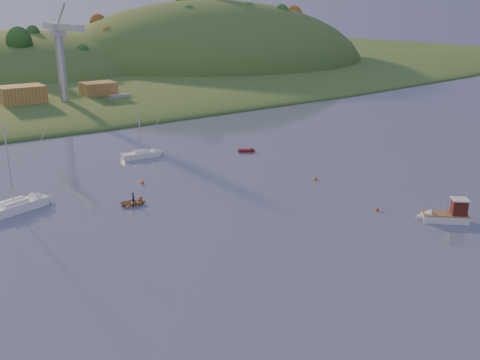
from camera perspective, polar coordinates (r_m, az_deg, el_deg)
ground at (r=54.35m, az=22.56°, el=-12.82°), size 500.00×500.00×0.00m
shore_slope at (r=194.71m, az=-22.71°, el=8.74°), size 640.00×150.00×7.00m
hill_center at (r=240.46m, az=-22.86°, el=10.23°), size 140.00×120.00×36.00m
hill_right at (r=258.80m, az=-3.10°, el=12.03°), size 150.00×130.00×60.00m
hillside_trees at (r=214.13m, az=-23.95°, el=9.31°), size 280.00×50.00×32.00m
wharf at (r=154.70m, az=-17.28°, el=7.71°), size 42.00×16.00×2.40m
shed_west at (r=151.72m, az=-22.22°, el=8.39°), size 11.00×8.00×4.80m
shed_east at (r=158.65m, az=-14.86°, el=9.33°), size 9.00×7.00×4.00m
dock_crane at (r=148.56m, az=-18.53°, el=13.44°), size 3.20×28.00×20.30m
fishing_boat at (r=74.19m, az=20.73°, el=-3.47°), size 6.34×6.00×4.26m
sailboat_near at (r=78.93m, az=-22.91°, el=-2.59°), size 9.21×5.21×12.25m
sailboat_far at (r=100.75m, az=-10.50°, el=2.75°), size 7.27×2.72×9.87m
canoe at (r=76.70m, az=-11.29°, el=-2.38°), size 4.13×3.47×0.73m
paddler at (r=76.55m, az=-11.31°, el=-2.08°), size 0.54×0.67×1.60m
red_tender at (r=103.08m, az=0.99°, el=3.16°), size 3.46×2.90×1.16m
work_vessel at (r=154.89m, az=-12.71°, el=8.10°), size 13.98×7.37×3.42m
buoy_0 at (r=75.52m, az=14.43°, el=-3.03°), size 0.50×0.50×0.50m
buoy_1 at (r=86.98m, az=8.07°, el=0.16°), size 0.50×0.50×0.50m
buoy_3 at (r=85.79m, az=-10.39°, el=-0.21°), size 0.50×0.50×0.50m
buoy_4 at (r=78.93m, az=-10.56°, el=-1.83°), size 0.50×0.50×0.50m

